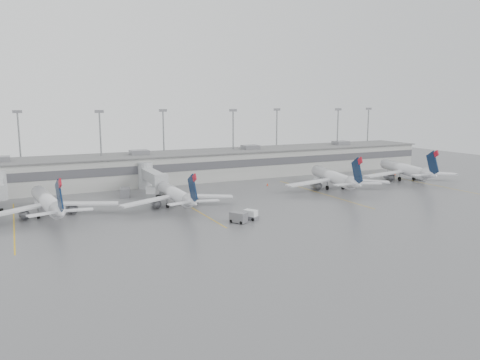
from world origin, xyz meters
name	(u,v)px	position (x,y,z in m)	size (l,w,h in m)	color
ground	(319,223)	(0.00, 0.00, 0.00)	(260.00, 260.00, 0.00)	#565658
terminal	(206,165)	(-0.01, 57.98, 4.17)	(152.00, 17.00, 9.45)	#9B9B96
light_masts	(199,137)	(0.00, 63.75, 12.03)	(142.40, 8.00, 20.60)	gray
jet_bridge_right	(150,176)	(-20.50, 45.72, 3.87)	(4.00, 17.20, 7.00)	#96989B
stand_markings	(259,199)	(0.00, 24.00, 0.01)	(105.25, 40.00, 0.01)	gold
jet_far_left	(48,202)	(-46.07, 27.41, 3.05)	(26.92, 30.30, 9.81)	silver
jet_mid_left	(175,194)	(-20.32, 25.19, 2.86)	(25.43, 28.49, 9.22)	silver
jet_mid_right	(335,177)	(23.83, 26.66, 3.20)	(27.55, 31.26, 10.30)	silver
jet_far_right	(406,169)	(51.42, 29.00, 3.24)	(27.65, 31.44, 10.44)	silver
baggage_tug	(250,216)	(-10.68, 7.81, 0.74)	(3.08, 3.47, 1.91)	silver
baggage_cart	(238,217)	(-13.88, 6.61, 1.06)	(3.18, 3.63, 2.03)	slate
gse_uld_a	(40,200)	(-46.92, 42.00, 0.80)	(2.25, 1.50, 1.60)	silver
gse_uld_b	(151,190)	(-21.25, 42.35, 0.85)	(2.39, 1.59, 1.69)	silver
gse_uld_c	(318,181)	(24.89, 35.51, 0.80)	(2.27, 1.51, 1.61)	silver
gse_loader	(125,193)	(-28.03, 40.47, 1.11)	(2.22, 3.55, 2.22)	slate
cone_a	(47,205)	(-45.73, 37.79, 0.39)	(0.49, 0.49, 0.78)	#FF3705
cone_b	(198,195)	(-11.91, 33.59, 0.36)	(0.45, 0.45, 0.72)	#FF3705
cone_c	(267,184)	(10.56, 39.03, 0.36)	(0.45, 0.45, 0.72)	#FF3705
cone_d	(395,174)	(56.45, 38.40, 0.36)	(0.45, 0.45, 0.72)	#FF3705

